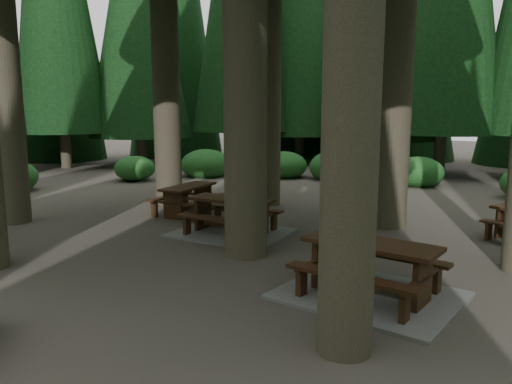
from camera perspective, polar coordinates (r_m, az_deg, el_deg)
The scene contains 5 objects.
ground at distance 10.35m, azimuth -5.51°, elevation -6.75°, with size 80.00×80.00×0.00m, color #49413B.
picnic_table_a at distance 8.02m, azimuth 12.87°, elevation -9.49°, with size 2.78×2.37×0.88m.
picnic_table_b at distance 13.86m, azimuth -7.73°, elevation -0.37°, with size 1.66×1.98×0.80m.
picnic_table_c at distance 11.61m, azimuth -2.85°, elevation -3.38°, with size 2.65×2.25×0.85m.
shrub_ring at distance 10.44m, azimuth 0.06°, elevation -4.27°, with size 23.86×24.64×1.49m.
Camera 1 is at (6.11, -7.83, 2.90)m, focal length 35.00 mm.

